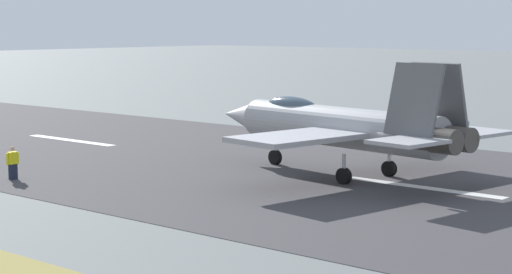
# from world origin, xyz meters

# --- Properties ---
(ground_plane) EXTENTS (400.00, 400.00, 0.00)m
(ground_plane) POSITION_xyz_m (0.00, 0.00, 0.00)
(ground_plane) COLOR slate
(runway_strip) EXTENTS (240.00, 26.00, 0.02)m
(runway_strip) POSITION_xyz_m (-0.02, 0.00, 0.01)
(runway_strip) COLOR #3C3A3D
(runway_strip) RESTS_ON ground
(fighter_jet) EXTENTS (16.59, 13.90, 5.65)m
(fighter_jet) POSITION_xyz_m (4.34, -0.27, 2.45)
(fighter_jet) COLOR #A4A4A8
(fighter_jet) RESTS_ON ground
(crew_person) EXTENTS (0.29, 0.70, 1.59)m
(crew_person) POSITION_xyz_m (15.35, 10.78, 0.79)
(crew_person) COLOR #1E2338
(crew_person) RESTS_ON ground
(marker_cone_mid) EXTENTS (0.44, 0.44, 0.55)m
(marker_cone_mid) POSITION_xyz_m (7.95, -11.75, 0.28)
(marker_cone_mid) COLOR orange
(marker_cone_mid) RESTS_ON ground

